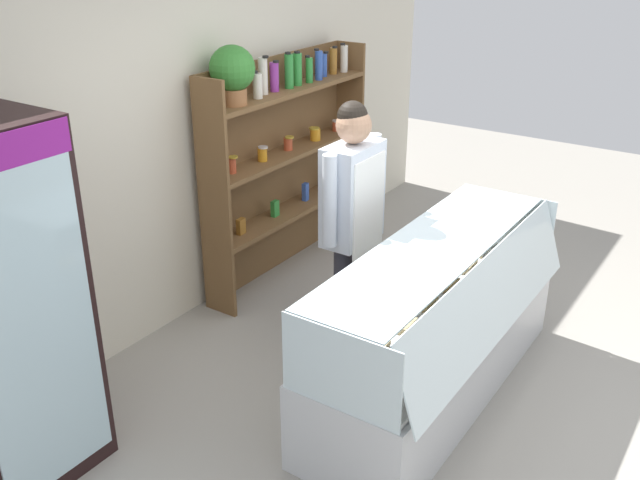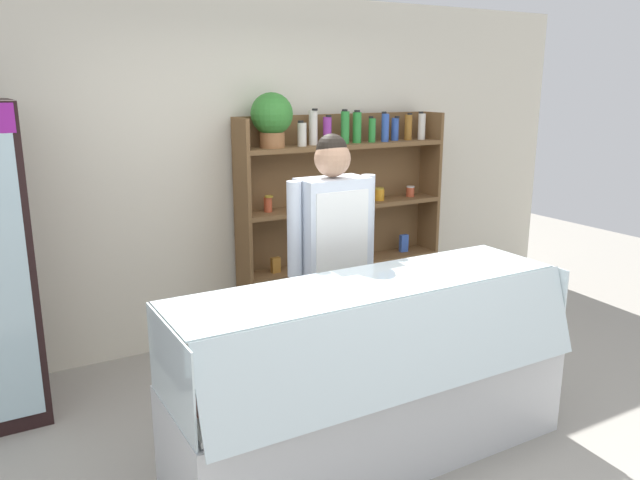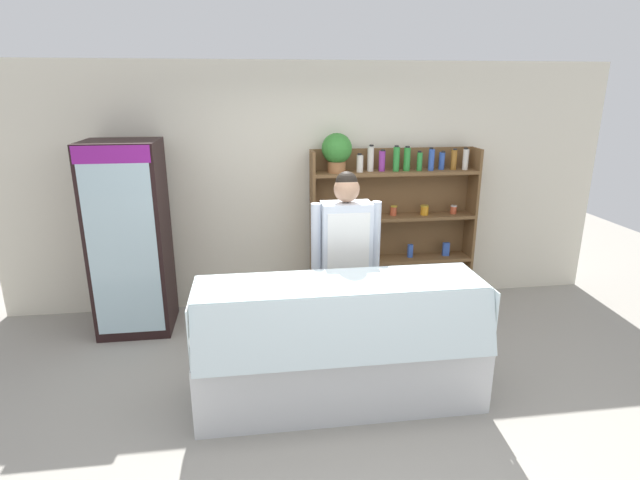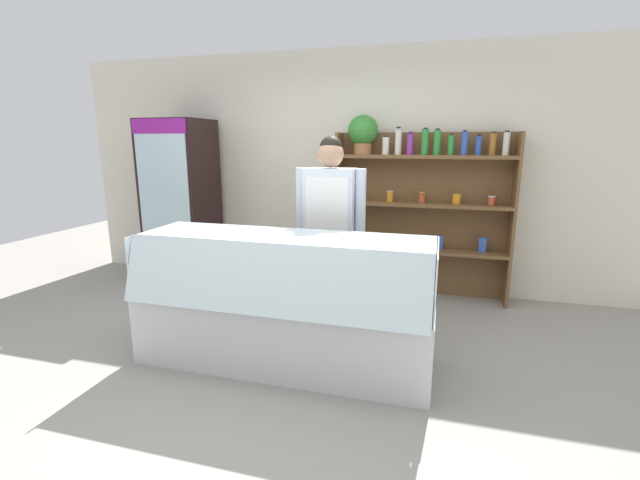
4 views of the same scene
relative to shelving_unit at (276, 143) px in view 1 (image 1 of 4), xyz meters
The scene contains 5 objects.
ground_plane 2.35m from the shelving_unit, 112.30° to the right, with size 12.00×12.00×0.00m, color gray.
back_wall 0.84m from the shelving_unit, 164.14° to the left, with size 6.80×0.10×2.70m, color silver.
shelving_unit is the anchor object (origin of this frame).
deli_display_case 2.16m from the shelving_unit, 113.96° to the right, with size 2.24×0.78×1.01m.
shop_clerk 1.27m from the shelving_unit, 119.86° to the right, with size 0.63×0.25×1.74m.
Camera 1 is at (-3.55, -1.43, 2.75)m, focal length 40.00 mm.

